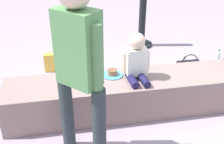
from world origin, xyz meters
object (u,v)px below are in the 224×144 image
Objects in this scene: handbag_brown_canvas at (222,72)px; cake_box_white at (86,71)px; water_bottle_near_gift at (184,59)px; party_cup_red at (128,63)px; water_bottle_far_side at (218,57)px; handbag_black_leather at (189,68)px; child_seated at (137,59)px; adult_standing at (79,60)px; cake_plate at (112,74)px; gift_bag at (53,62)px.

cake_box_white is at bearing 166.21° from handbag_brown_canvas.
water_bottle_near_gift reaches higher than party_cup_red.
water_bottle_far_side is 1.88m from cake_box_white.
water_bottle_near_gift is at bearing 171.75° from water_bottle_far_side.
child_seated is at bearing -145.27° from handbag_black_leather.
child_seated is 1.42m from handbag_brown_canvas.
adult_standing reaches higher than cake_plate.
gift_bag is 0.98× the size of handbag_black_leather.
adult_standing reaches higher than party_cup_red.
gift_bag is at bearing 128.90° from child_seated.
adult_standing is 6.85× the size of cake_plate.
adult_standing is (-0.60, -0.58, 0.32)m from child_seated.
cake_plate is 1.28m from handbag_black_leather.
water_bottle_far_side is at bearing 30.69° from child_seated.
cake_box_white is 1.04× the size of handbag_black_leather.
water_bottle_near_gift is 0.60× the size of handbag_black_leather.
handbag_brown_canvas reaches higher than cake_box_white.
cake_plate is at bearing -113.39° from party_cup_red.
party_cup_red is at bearing 64.18° from adult_standing.
water_bottle_far_side is at bearing -8.25° from water_bottle_near_gift.
cake_plate reaches higher than handbag_brown_canvas.
adult_standing reaches higher than handbag_black_leather.
water_bottle_near_gift is at bearing 121.45° from handbag_brown_canvas.
cake_box_white is at bearing 117.58° from child_seated.
adult_standing is 1.85m from gift_bag.
cake_box_white is (-0.60, -0.15, 0.01)m from party_cup_red.
water_bottle_far_side is at bearing 35.04° from adult_standing.
water_bottle_near_gift reaches higher than cake_box_white.
handbag_brown_canvas is at bearing -111.88° from water_bottle_far_side.
water_bottle_far_side is (2.04, 1.43, -0.83)m from adult_standing.
party_cup_red is at bearing 175.27° from water_bottle_near_gift.
party_cup_red is 0.39× the size of handbag_black_leather.
water_bottle_far_side is at bearing -5.30° from gift_bag.
adult_standing reaches higher than gift_bag.
cake_plate is 1.86m from water_bottle_far_side.
gift_bag is 2.31m from water_bottle_far_side.
cake_plate is at bearing -73.95° from cake_box_white.
handbag_brown_canvas is at bearing -16.94° from gift_bag.
adult_standing is at bearing -136.13° from child_seated.
child_seated reaches higher than cake_box_white.
handbag_brown_canvas is (1.11, -0.57, 0.05)m from party_cup_red.
party_cup_red is (-1.28, 0.14, -0.04)m from water_bottle_far_side.
cake_plate is 0.71× the size of cake_box_white.
adult_standing is at bearing -118.87° from cake_plate.
water_bottle_far_side is 0.72× the size of handbag_brown_canvas.
child_seated is at bearing 43.87° from adult_standing.
handbag_brown_canvas is (-0.17, -0.43, 0.01)m from water_bottle_far_side.
party_cup_red is (-0.80, 0.07, -0.02)m from water_bottle_near_gift.
gift_bag reaches higher than water_bottle_near_gift.
handbag_brown_canvas reaches higher than party_cup_red.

